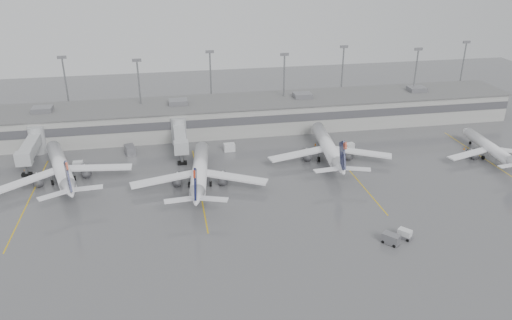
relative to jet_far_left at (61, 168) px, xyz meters
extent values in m
plane|color=#545557|center=(46.89, -31.35, -3.36)|extent=(260.00, 260.00, 0.00)
cube|color=#9D9D98|center=(46.89, 26.65, 0.64)|extent=(150.00, 16.00, 8.00)
cube|color=#47474C|center=(46.89, 18.60, 1.64)|extent=(150.00, 0.15, 2.20)
cube|color=#606060|center=(46.89, 26.65, 4.69)|extent=(152.00, 17.00, 0.30)
cube|color=slate|center=(-8.11, 26.65, 5.44)|extent=(5.00, 4.00, 1.30)
cube|color=slate|center=(96.89, 26.65, 5.44)|extent=(5.00, 4.00, 1.30)
cylinder|color=gray|center=(-3.11, 36.15, 6.64)|extent=(0.44, 0.44, 20.00)
cube|color=slate|center=(-3.11, 36.15, 16.84)|extent=(2.40, 0.50, 0.80)
cylinder|color=gray|center=(16.89, 28.65, 6.64)|extent=(0.44, 0.44, 20.00)
cube|color=slate|center=(16.89, 28.65, 16.84)|extent=(2.40, 0.50, 0.80)
cylinder|color=gray|center=(36.89, 36.15, 6.64)|extent=(0.44, 0.44, 20.00)
cube|color=slate|center=(36.89, 36.15, 16.84)|extent=(2.40, 0.50, 0.80)
cylinder|color=gray|center=(56.89, 28.65, 6.64)|extent=(0.44, 0.44, 20.00)
cube|color=slate|center=(56.89, 28.65, 16.84)|extent=(2.40, 0.50, 0.80)
cylinder|color=gray|center=(76.89, 36.15, 6.64)|extent=(0.44, 0.44, 20.00)
cube|color=slate|center=(76.89, 36.15, 16.84)|extent=(2.40, 0.50, 0.80)
cylinder|color=gray|center=(96.89, 28.65, 6.64)|extent=(0.44, 0.44, 20.00)
cube|color=slate|center=(96.89, 28.65, 16.84)|extent=(2.40, 0.50, 0.80)
cylinder|color=gray|center=(116.89, 36.15, 6.64)|extent=(0.44, 0.44, 20.00)
cube|color=slate|center=(116.89, 36.15, 16.84)|extent=(2.40, 0.50, 0.80)
cylinder|color=#ACAFB2|center=(-8.61, 18.65, 0.14)|extent=(4.00, 4.00, 7.00)
cube|color=#ACAFB2|center=(-8.61, 12.15, 0.94)|extent=(2.80, 13.00, 2.60)
cube|color=#ACAFB2|center=(-8.61, 4.65, 0.94)|extent=(3.40, 2.40, 3.00)
cylinder|color=gray|center=(-8.61, 4.65, -1.96)|extent=(0.70, 0.70, 2.80)
cube|color=black|center=(-8.61, 4.65, -3.01)|extent=(2.20, 1.20, 0.70)
cylinder|color=#ACAFB2|center=(26.39, 18.65, 0.14)|extent=(4.00, 4.00, 7.00)
cube|color=#ACAFB2|center=(26.39, 12.15, 0.94)|extent=(2.80, 13.00, 2.60)
cube|color=#ACAFB2|center=(26.39, 4.65, 0.94)|extent=(3.40, 2.40, 3.00)
cylinder|color=gray|center=(26.39, 4.65, -1.96)|extent=(0.70, 0.70, 2.80)
cube|color=black|center=(26.39, 4.65, -3.01)|extent=(2.20, 1.20, 0.70)
cube|color=gold|center=(-5.61, -7.35, -3.36)|extent=(0.25, 40.00, 0.01)
cube|color=gold|center=(29.39, -7.35, -3.36)|extent=(0.25, 40.00, 0.01)
cube|color=gold|center=(64.39, -7.35, -3.36)|extent=(0.25, 40.00, 0.01)
cube|color=gold|center=(99.39, -7.35, -3.36)|extent=(0.25, 40.00, 0.01)
cylinder|color=white|center=(-0.46, 1.55, -0.07)|extent=(10.03, 24.13, 3.30)
cone|color=white|center=(-4.33, 14.62, -0.07)|extent=(4.04, 3.89, 3.30)
cone|color=white|center=(3.69, -12.47, 0.37)|extent=(4.72, 6.21, 3.30)
cube|color=white|center=(-6.96, -3.59, -0.95)|extent=(13.40, 10.45, 0.38)
cube|color=white|center=(7.79, 0.78, -0.95)|extent=(14.36, 3.23, 0.38)
cube|color=black|center=(3.85, -13.00, 3.56)|extent=(2.07, 6.03, 7.19)
cube|color=#99210B|center=(4.26, -14.37, 6.42)|extent=(0.95, 2.23, 2.09)
cylinder|color=black|center=(-3.27, 11.04, -2.87)|extent=(0.65, 1.06, 0.99)
cylinder|color=black|center=(-2.05, -1.22, -2.76)|extent=(0.82, 1.30, 1.21)
cylinder|color=black|center=(2.38, 0.10, -2.76)|extent=(0.82, 1.30, 1.21)
cylinder|color=white|center=(29.84, -5.82, -0.11)|extent=(6.25, 24.11, 3.26)
cone|color=white|center=(31.54, 7.54, -0.11)|extent=(3.62, 3.43, 3.26)
cone|color=white|center=(28.02, -20.15, 0.33)|extent=(3.92, 5.80, 3.26)
cube|color=white|center=(21.92, -7.88, -0.98)|extent=(14.40, 5.41, 0.38)
cube|color=white|center=(37.00, -9.80, -0.98)|extent=(13.97, 8.58, 0.38)
cube|color=black|center=(27.95, -20.68, 3.48)|extent=(1.10, 6.11, 7.10)
cube|color=#99210B|center=(27.77, -22.08, 6.30)|extent=(0.60, 2.22, 2.06)
cylinder|color=black|center=(31.08, 3.88, -2.88)|extent=(0.50, 1.02, 0.98)
cylinder|color=black|center=(27.31, -7.69, -2.77)|extent=(0.64, 1.25, 1.19)
cylinder|color=black|center=(31.83, -8.26, -2.77)|extent=(0.64, 1.25, 1.19)
cylinder|color=white|center=(61.50, 2.19, -0.06)|extent=(6.01, 24.43, 3.30)
cone|color=white|center=(63.04, 15.75, -0.06)|extent=(3.63, 3.43, 3.30)
cone|color=white|center=(59.85, -12.35, 0.38)|extent=(3.90, 5.84, 3.30)
cube|color=white|center=(53.50, -0.01, -0.94)|extent=(14.59, 5.66, 0.39)
cube|color=white|center=(68.81, -1.74, -0.94)|extent=(14.21, 8.53, 0.39)
cube|color=black|center=(59.79, -12.90, 3.57)|extent=(1.03, 6.19, 7.20)
cube|color=#99210B|center=(59.63, -14.32, 6.43)|extent=(0.58, 2.25, 2.09)
cylinder|color=black|center=(62.62, 12.03, -2.87)|extent=(0.49, 1.03, 0.99)
cylinder|color=black|center=(58.96, 0.26, -2.76)|extent=(0.63, 1.26, 1.21)
cylinder|color=black|center=(63.55, -0.26, -2.76)|extent=(0.63, 1.26, 1.21)
cylinder|color=white|center=(100.75, -4.38, -0.71)|extent=(4.07, 19.61, 2.65)
cone|color=white|center=(101.54, 6.56, -0.71)|extent=(2.83, 2.66, 2.65)
cube|color=white|center=(94.39, -6.40, -1.42)|extent=(11.72, 4.98, 0.31)
cylinder|color=black|center=(101.33, 3.56, -2.97)|extent=(0.37, 0.82, 0.80)
cylinder|color=black|center=(98.76, -6.01, -2.88)|extent=(0.47, 1.00, 0.97)
cylinder|color=black|center=(102.47, -6.28, -2.88)|extent=(0.47, 1.00, 0.97)
cube|color=silver|center=(63.83, -35.36, -2.50)|extent=(2.58, 2.69, 1.73)
cube|color=slate|center=(63.83, -35.36, -3.03)|extent=(2.97, 3.11, 0.67)
cylinder|color=black|center=(62.63, -35.12, -3.10)|extent=(0.51, 0.55, 0.54)
cylinder|color=black|center=(63.81, -34.14, -3.10)|extent=(0.51, 0.55, 0.54)
cylinder|color=black|center=(63.86, -36.59, -3.10)|extent=(0.51, 0.55, 0.54)
cylinder|color=black|center=(65.04, -35.61, -3.10)|extent=(0.51, 0.55, 0.54)
cube|color=slate|center=(60.63, -36.56, -2.37)|extent=(3.18, 3.34, 1.79)
cylinder|color=black|center=(59.40, -36.23, -3.07)|extent=(0.55, 0.60, 0.59)
cylinder|color=black|center=(61.87, -36.90, -3.07)|extent=(0.55, 0.60, 0.59)
cube|color=silver|center=(2.24, 7.16, -2.56)|extent=(2.31, 1.57, 1.61)
cube|color=silver|center=(38.58, 10.82, -2.39)|extent=(2.83, 1.94, 1.95)
cube|color=silver|center=(69.02, 6.34, -2.58)|extent=(2.47, 1.87, 1.58)
cube|color=slate|center=(13.91, 13.38, -2.24)|extent=(3.10, 4.06, 2.25)
cone|color=orange|center=(-9.82, 7.71, -3.02)|extent=(0.44, 0.44, 0.69)
cone|color=orange|center=(31.41, 7.22, -3.02)|extent=(0.43, 0.43, 0.69)
cone|color=orange|center=(61.18, 10.34, -3.03)|extent=(0.41, 0.41, 0.66)
cone|color=orange|center=(97.79, 0.54, -3.05)|extent=(0.39, 0.39, 0.63)
camera|label=1|loc=(23.54, -105.40, 45.40)|focal=35.00mm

